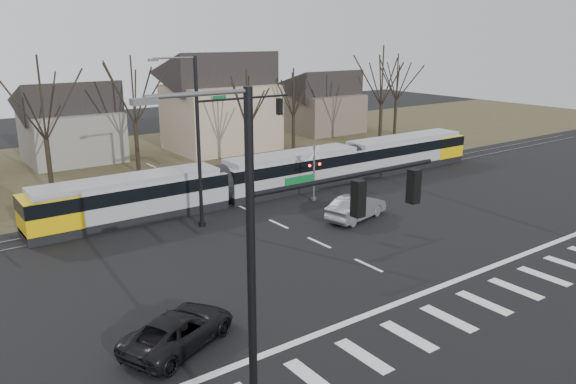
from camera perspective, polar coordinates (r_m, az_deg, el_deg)
ground at (r=27.86m, az=11.05°, el=-8.64°), size 140.00×140.00×0.00m
grass_verge at (r=53.78m, az=-14.55°, el=3.01°), size 140.00×28.00×0.01m
crosswalk at (r=25.60m, az=17.69°, el=-11.38°), size 27.00×2.60×0.01m
stop_line at (r=26.79m, az=13.89°, el=-9.83°), size 28.00×0.35×0.01m
lane_dashes at (r=39.73m, az=-5.93°, el=-0.98°), size 0.18×30.00×0.01m
rail_pair at (r=39.55m, az=-5.79°, el=-1.01°), size 90.00×1.52×0.06m
tram at (r=42.12m, az=0.25°, el=2.24°), size 37.53×2.79×2.84m
sedan at (r=35.87m, az=6.94°, el=-1.56°), size 3.81×5.45×1.55m
suv at (r=22.04m, az=-11.01°, el=-13.57°), size 5.79×6.47×1.34m
signal_pole_near_left at (r=15.03m, az=1.42°, el=-6.33°), size 9.28×0.44×10.20m
signal_pole_far at (r=34.31m, az=-6.74°, el=6.12°), size 9.28×0.44×10.20m
rail_crossing_signal at (r=39.38m, az=2.66°, el=1.78°), size 1.08×0.36×4.00m
tree_row at (r=48.28m, az=-10.06°, el=7.90°), size 59.20×7.20×10.00m
house_b at (r=55.34m, az=-21.22°, el=6.98°), size 8.64×7.56×7.65m
house_c at (r=57.63m, az=-6.86°, el=9.49°), size 10.80×8.64×10.10m
house_d at (r=67.85m, az=3.59°, el=9.42°), size 8.64×7.56×7.65m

